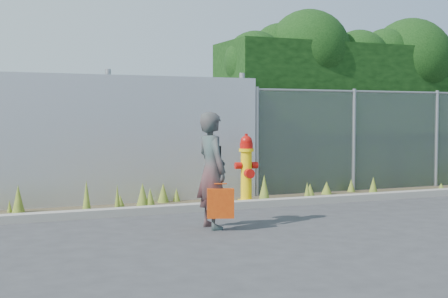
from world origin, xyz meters
name	(u,v)px	position (x,y,z in m)	size (l,w,h in m)	color
ground	(285,227)	(0.00, 0.00, 0.00)	(80.00, 80.00, 0.00)	#333336
curb	(231,205)	(0.00, 1.80, 0.06)	(16.00, 0.22, 0.12)	gray
weed_strip	(217,198)	(-0.02, 2.37, 0.11)	(16.00, 1.21, 0.55)	#413725
corrugated_fence	(14,141)	(-3.25, 3.01, 1.10)	(8.50, 0.21, 2.30)	#B5B6BD
chainlink_fence	(396,139)	(4.25, 3.00, 1.03)	(6.50, 0.07, 2.05)	gray
hedge	(377,94)	(4.51, 3.99, 2.00)	(7.38, 1.87, 3.73)	black
fire_hydrant	(246,170)	(0.50, 2.28, 0.58)	(0.40, 0.36, 1.20)	yellow
woman	(212,170)	(-0.94, 0.31, 0.78)	(0.57, 0.37, 1.56)	#0E5E5A
red_tote_bag	(221,203)	(-0.92, 0.06, 0.37)	(0.35, 0.13, 0.46)	#A82D09
black_shoulder_bag	(213,152)	(-0.83, 0.56, 1.01)	(0.23, 0.10, 0.17)	black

